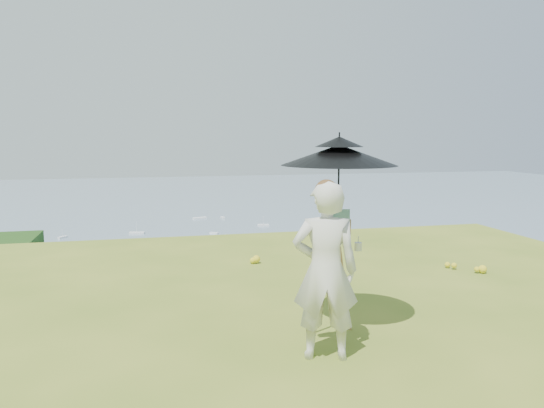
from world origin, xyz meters
name	(u,v)px	position (x,y,z in m)	size (l,w,h in m)	color
ground	(263,375)	(0.00, 0.00, 0.00)	(14.00, 14.00, 0.00)	#5D7722
shoreline_tier	(161,383)	(0.00, 75.00, -36.00)	(170.00, 28.00, 8.00)	slate
bay_water	(151,215)	(0.00, 240.00, -34.00)	(700.00, 700.00, 0.00)	slate
slope_trees	(167,361)	(0.00, 35.00, -15.00)	(110.00, 50.00, 6.00)	#295519
harbor_town	(160,343)	(0.00, 75.00, -29.50)	(110.00, 22.00, 5.00)	silver
moored_boats	(112,253)	(-12.50, 161.00, -33.65)	(140.00, 140.00, 0.70)	white
wildflowers	(257,358)	(0.00, 0.25, 0.06)	(10.00, 10.50, 0.12)	yellow
painter	(325,271)	(0.68, 0.25, 0.89)	(0.65, 0.42, 1.77)	beige
field_easel	(337,273)	(1.00, 0.77, 0.71)	(0.54, 0.54, 1.42)	#93603D
sun_umbrella	(339,182)	(1.01, 0.80, 1.70)	(1.25, 1.25, 1.07)	black
painter_cap	(326,186)	(0.68, 0.25, 1.72)	(0.22, 0.26, 0.10)	#E37C7F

